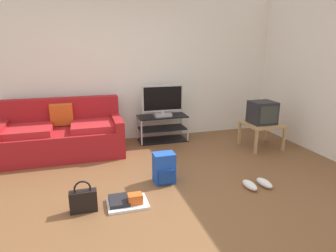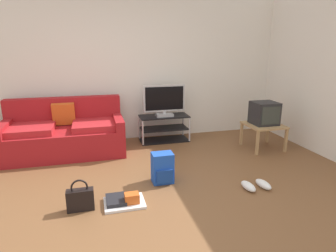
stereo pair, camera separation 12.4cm
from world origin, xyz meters
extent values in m
cube|color=brown|center=(0.00, 0.00, -0.01)|extent=(9.00, 9.80, 0.02)
cube|color=silver|center=(0.00, 2.45, 1.35)|extent=(9.00, 0.10, 2.70)
cube|color=silver|center=(3.05, 0.84, 1.35)|extent=(0.10, 3.60, 2.70)
cube|color=maroon|center=(-1.03, 1.81, 0.21)|extent=(1.88, 0.93, 0.43)
cube|color=maroon|center=(-1.03, 2.18, 0.66)|extent=(1.88, 0.20, 0.46)
cube|color=maroon|center=(-1.90, 1.81, 0.51)|extent=(0.14, 0.93, 0.16)
cube|color=maroon|center=(-0.16, 1.81, 0.51)|extent=(0.14, 0.93, 0.16)
cube|color=#AF2026|center=(-1.55, 1.75, 0.48)|extent=(0.75, 0.65, 0.10)
cube|color=#AF2026|center=(-0.51, 1.75, 0.48)|extent=(0.75, 0.65, 0.10)
cube|color=#CC561E|center=(-1.04, 2.06, 0.63)|extent=(0.36, 0.16, 0.37)
cube|color=black|center=(0.71, 2.08, 0.47)|extent=(0.90, 0.43, 0.02)
cube|color=black|center=(0.71, 2.08, 0.24)|extent=(0.87, 0.41, 0.02)
cube|color=black|center=(0.71, 2.08, 0.01)|extent=(0.90, 0.43, 0.02)
cylinder|color=#B7B7BC|center=(0.27, 1.88, 0.24)|extent=(0.03, 0.03, 0.48)
cylinder|color=#B7B7BC|center=(1.14, 1.88, 0.24)|extent=(0.03, 0.03, 0.48)
cylinder|color=#B7B7BC|center=(0.27, 2.28, 0.24)|extent=(0.03, 0.03, 0.48)
cylinder|color=#B7B7BC|center=(1.14, 2.28, 0.24)|extent=(0.03, 0.03, 0.48)
cube|color=#B2B2B7|center=(0.71, 2.06, 0.51)|extent=(0.31, 0.22, 0.05)
cube|color=#B2B2B7|center=(0.71, 2.06, 0.55)|extent=(0.05, 0.04, 0.04)
cube|color=#B2B2B7|center=(0.71, 2.06, 0.81)|extent=(0.77, 0.04, 0.48)
cube|color=black|center=(0.71, 2.04, 0.81)|extent=(0.71, 0.01, 0.42)
cube|color=tan|center=(2.26, 1.23, 0.42)|extent=(0.59, 0.59, 0.03)
cube|color=tan|center=(1.99, 0.97, 0.20)|extent=(0.04, 0.04, 0.41)
cube|color=tan|center=(2.53, 0.97, 0.20)|extent=(0.04, 0.04, 0.41)
cube|color=tan|center=(1.99, 1.50, 0.20)|extent=(0.04, 0.04, 0.41)
cube|color=tan|center=(2.53, 1.50, 0.20)|extent=(0.04, 0.04, 0.41)
cube|color=#232326|center=(2.26, 1.25, 0.63)|extent=(0.40, 0.38, 0.38)
cube|color=#333833|center=(2.26, 1.06, 0.63)|extent=(0.33, 0.01, 0.30)
cube|color=blue|center=(0.27, 0.40, 0.20)|extent=(0.27, 0.20, 0.40)
cube|color=navy|center=(0.27, 0.29, 0.13)|extent=(0.21, 0.04, 0.18)
cylinder|color=navy|center=(0.19, 0.52, 0.22)|extent=(0.04, 0.04, 0.32)
cylinder|color=navy|center=(0.35, 0.52, 0.22)|extent=(0.04, 0.04, 0.32)
cube|color=black|center=(-0.75, -0.03, 0.12)|extent=(0.29, 0.11, 0.24)
torus|color=black|center=(-0.75, -0.03, 0.27)|extent=(0.18, 0.02, 0.18)
ellipsoid|color=white|center=(1.25, -0.08, 0.04)|extent=(0.13, 0.27, 0.09)
ellipsoid|color=white|center=(1.46, -0.08, 0.04)|extent=(0.15, 0.28, 0.09)
cube|color=silver|center=(-0.28, -0.03, 0.01)|extent=(0.45, 0.34, 0.03)
cube|color=#CC561E|center=(-0.20, -0.07, 0.08)|extent=(0.16, 0.12, 0.11)
cube|color=black|center=(-0.37, 0.00, 0.05)|extent=(0.22, 0.28, 0.04)
camera|label=1|loc=(-0.67, -2.97, 1.73)|focal=31.14mm
camera|label=2|loc=(-0.55, -3.00, 1.73)|focal=31.14mm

